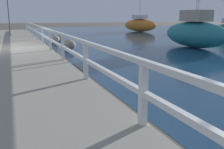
{
  "coord_description": "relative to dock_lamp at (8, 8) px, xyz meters",
  "views": [
    {
      "loc": [
        0.31,
        -13.37,
        1.78
      ],
      "look_at": [
        4.15,
        -3.37,
        -0.62
      ],
      "focal_mm": 42.0,
      "sensor_mm": 36.0,
      "label": 1
    }
  ],
  "objects": [
    {
      "name": "boulder_water_edge",
      "position": [
        2.91,
        -8.07,
        -2.08
      ],
      "size": [
        0.73,
        0.66,
        0.55
      ],
      "color": "slate",
      "rests_on": "ground"
    },
    {
      "name": "ground_plane",
      "position": [
        -0.28,
        -8.65,
        -2.36
      ],
      "size": [
        120.0,
        120.0,
        0.0
      ],
      "primitive_type": "plane",
      "color": "#4C473D"
    },
    {
      "name": "sailboat_orange",
      "position": [
        14.17,
        5.77,
        -1.54
      ],
      "size": [
        2.77,
        4.92,
        5.39
      ],
      "rotation": [
        0.0,
        0.0,
        0.35
      ],
      "color": "orange",
      "rests_on": "water_surface"
    },
    {
      "name": "boulder_near_dock",
      "position": [
        2.76,
        -4.05,
        -2.1
      ],
      "size": [
        0.7,
        0.63,
        0.53
      ],
      "color": "gray",
      "rests_on": "ground"
    },
    {
      "name": "railing",
      "position": [
        1.66,
        -8.65,
        -1.44
      ],
      "size": [
        0.1,
        32.5,
        0.93
      ],
      "color": "white",
      "rests_on": "dock_walkway"
    },
    {
      "name": "boulder_upstream",
      "position": [
        3.29,
        -2.7,
        -2.13
      ],
      "size": [
        0.61,
        0.55,
        0.46
      ],
      "color": "#666056",
      "rests_on": "ground"
    },
    {
      "name": "sailboat_blue",
      "position": [
        20.01,
        2.81,
        -1.68
      ],
      "size": [
        1.66,
        4.22,
        4.87
      ],
      "rotation": [
        0.0,
        0.0,
        0.12
      ],
      "color": "#2D4C9E",
      "rests_on": "water_surface"
    },
    {
      "name": "dock_walkway",
      "position": [
        -0.28,
        -8.65,
        -2.21
      ],
      "size": [
        4.07,
        36.0,
        0.29
      ],
      "color": "gray",
      "rests_on": "ground"
    },
    {
      "name": "dock_lamp",
      "position": [
        0.0,
        0.0,
        0.0
      ],
      "size": [
        0.2,
        0.2,
        3.17
      ],
      "color": "#2D2D33",
      "rests_on": "dock_walkway"
    },
    {
      "name": "sailboat_teal",
      "position": [
        9.89,
        -9.59,
        -1.51
      ],
      "size": [
        1.88,
        4.91,
        5.75
      ],
      "rotation": [
        0.0,
        0.0,
        0.08
      ],
      "color": "#1E707A",
      "rests_on": "water_surface"
    }
  ]
}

